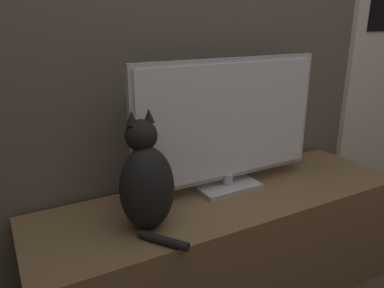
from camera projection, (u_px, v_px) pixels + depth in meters
tv_stand at (224, 250)px, 1.57m from camera, size 1.53×0.47×0.50m
tv at (229, 125)px, 1.48m from camera, size 0.82×0.16×0.53m
cat at (146, 183)px, 1.22m from camera, size 0.18×0.28×0.40m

